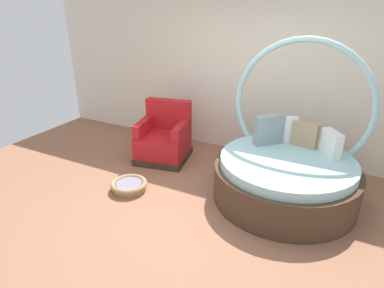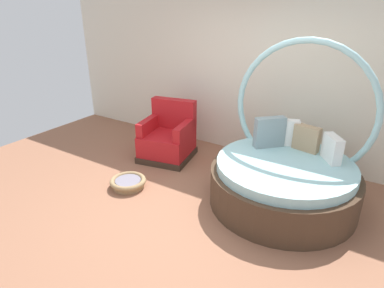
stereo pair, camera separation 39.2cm
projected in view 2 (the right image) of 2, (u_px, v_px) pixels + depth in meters
The scene contains 5 objects.
ground_plane at pixel (186, 216), 4.07m from camera, with size 8.00×8.00×0.02m, color #936047.
back_wall at pixel (262, 75), 5.23m from camera, with size 8.00×0.12×2.71m, color silver.
round_daybed at pixel (285, 173), 4.21m from camera, with size 1.86×1.86×2.05m.
red_armchair at pixel (168, 138), 5.48m from camera, with size 0.94×0.94×0.94m.
pet_basket at pixel (128, 182), 4.66m from camera, with size 0.51×0.51×0.13m.
Camera 2 is at (1.87, -2.81, 2.43)m, focal length 30.73 mm.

